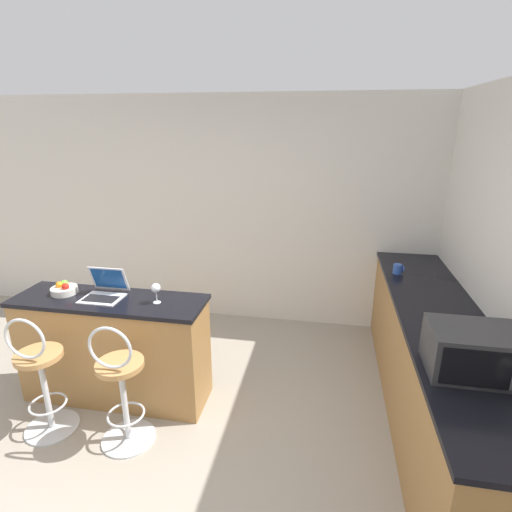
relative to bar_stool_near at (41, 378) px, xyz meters
name	(u,v)px	position (x,y,z in m)	size (l,w,h in m)	color
ground_plane	(149,484)	(0.97, -0.33, -0.47)	(20.00, 20.00, 0.00)	gray
wall_back	(234,213)	(0.97, 2.21, 0.83)	(12.00, 0.06, 2.60)	silver
breakfast_bar	(115,349)	(0.32, 0.49, -0.01)	(1.59, 0.49, 0.93)	#9E703D
counter_right	(434,369)	(2.93, 0.67, -0.01)	(0.65, 3.04, 0.93)	#9E703D
bar_stool_near	(41,378)	(0.00, 0.00, 0.00)	(0.40, 0.40, 1.01)	silver
bar_stool_far	(121,388)	(0.65, 0.00, 0.00)	(0.40, 0.40, 1.01)	silver
laptop	(105,290)	(0.28, 0.53, 0.52)	(0.32, 0.30, 0.24)	silver
microwave	(474,351)	(2.90, -0.06, 0.59)	(0.50, 0.37, 0.27)	#2D2D30
wine_glass_short	(156,289)	(0.75, 0.49, 0.58)	(0.08, 0.08, 0.16)	silver
fruit_bowl	(64,289)	(-0.09, 0.53, 0.50)	(0.21, 0.21, 0.11)	silver
mug_blue	(398,269)	(2.73, 1.51, 0.51)	(0.10, 0.08, 0.09)	#2D51AD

